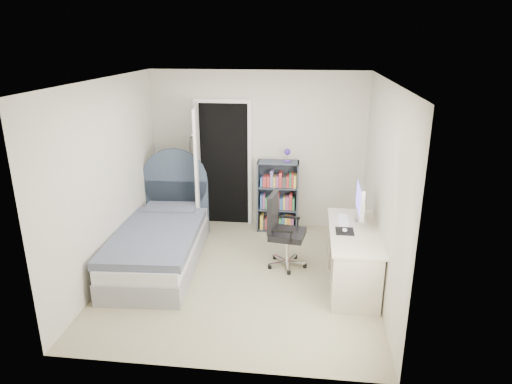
# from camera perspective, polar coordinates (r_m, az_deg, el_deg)

# --- Properties ---
(room_shell) EXTENTS (3.50, 3.70, 2.60)m
(room_shell) POSITION_cam_1_polar(r_m,az_deg,el_deg) (5.58, -1.92, 0.89)
(room_shell) COLOR gray
(room_shell) RESTS_ON ground
(door) EXTENTS (0.92, 0.82, 2.06)m
(door) POSITION_cam_1_polar(r_m,az_deg,el_deg) (7.21, -6.14, 3.15)
(door) COLOR black
(door) RESTS_ON ground
(bed) EXTENTS (1.18, 2.29, 1.37)m
(bed) POSITION_cam_1_polar(r_m,az_deg,el_deg) (6.44, -11.85, -5.98)
(bed) COLOR gray
(bed) RESTS_ON ground
(nightstand) EXTENTS (0.41, 0.41, 0.61)m
(nightstand) POSITION_cam_1_polar(r_m,az_deg,el_deg) (7.58, -9.19, -1.24)
(nightstand) COLOR #CEBC7F
(nightstand) RESTS_ON ground
(floor_lamp) EXTENTS (0.22, 0.22, 1.54)m
(floor_lamp) POSITION_cam_1_polar(r_m,az_deg,el_deg) (7.54, -7.91, 0.57)
(floor_lamp) COLOR silver
(floor_lamp) RESTS_ON ground
(bookcase) EXTENTS (0.64, 0.27, 1.36)m
(bookcase) POSITION_cam_1_polar(r_m,az_deg,el_deg) (7.25, 2.78, -0.88)
(bookcase) COLOR #3B4451
(bookcase) RESTS_ON ground
(desk) EXTENTS (0.60, 1.49, 1.22)m
(desk) POSITION_cam_1_polar(r_m,az_deg,el_deg) (5.87, 11.98, -7.59)
(desk) COLOR beige
(desk) RESTS_ON ground
(office_chair) EXTENTS (0.54, 0.56, 1.02)m
(office_chair) POSITION_cam_1_polar(r_m,az_deg,el_deg) (6.11, 3.21, -4.40)
(office_chair) COLOR silver
(office_chair) RESTS_ON ground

